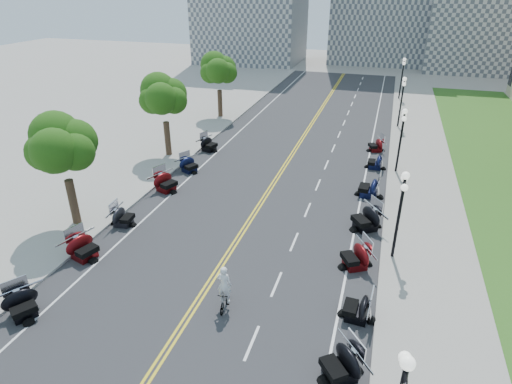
% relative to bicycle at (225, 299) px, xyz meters
% --- Properties ---
extents(ground, '(160.00, 160.00, 0.00)m').
position_rel_bicycle_xyz_m(ground, '(-1.36, 2.29, -0.49)').
color(ground, gray).
extents(road, '(16.00, 90.00, 0.01)m').
position_rel_bicycle_xyz_m(road, '(-1.36, 12.29, -0.48)').
color(road, '#333335').
rests_on(road, ground).
extents(centerline_yellow_a, '(0.12, 90.00, 0.00)m').
position_rel_bicycle_xyz_m(centerline_yellow_a, '(-1.48, 12.29, -0.48)').
color(centerline_yellow_a, yellow).
rests_on(centerline_yellow_a, road).
extents(centerline_yellow_b, '(0.12, 90.00, 0.00)m').
position_rel_bicycle_xyz_m(centerline_yellow_b, '(-1.24, 12.29, -0.48)').
color(centerline_yellow_b, yellow).
rests_on(centerline_yellow_b, road).
extents(edge_line_north, '(0.12, 90.00, 0.00)m').
position_rel_bicycle_xyz_m(edge_line_north, '(5.04, 12.29, -0.48)').
color(edge_line_north, white).
rests_on(edge_line_north, road).
extents(edge_line_south, '(0.12, 90.00, 0.00)m').
position_rel_bicycle_xyz_m(edge_line_south, '(-7.76, 12.29, -0.48)').
color(edge_line_south, white).
rests_on(edge_line_south, road).
extents(lane_dash_5, '(0.12, 2.00, 0.00)m').
position_rel_bicycle_xyz_m(lane_dash_5, '(1.84, -1.71, -0.48)').
color(lane_dash_5, white).
rests_on(lane_dash_5, road).
extents(lane_dash_6, '(0.12, 2.00, 0.00)m').
position_rel_bicycle_xyz_m(lane_dash_6, '(1.84, 2.29, -0.48)').
color(lane_dash_6, white).
rests_on(lane_dash_6, road).
extents(lane_dash_7, '(0.12, 2.00, 0.00)m').
position_rel_bicycle_xyz_m(lane_dash_7, '(1.84, 6.29, -0.48)').
color(lane_dash_7, white).
rests_on(lane_dash_7, road).
extents(lane_dash_8, '(0.12, 2.00, 0.00)m').
position_rel_bicycle_xyz_m(lane_dash_8, '(1.84, 10.29, -0.48)').
color(lane_dash_8, white).
rests_on(lane_dash_8, road).
extents(lane_dash_9, '(0.12, 2.00, 0.00)m').
position_rel_bicycle_xyz_m(lane_dash_9, '(1.84, 14.29, -0.48)').
color(lane_dash_9, white).
rests_on(lane_dash_9, road).
extents(lane_dash_10, '(0.12, 2.00, 0.00)m').
position_rel_bicycle_xyz_m(lane_dash_10, '(1.84, 18.29, -0.48)').
color(lane_dash_10, white).
rests_on(lane_dash_10, road).
extents(lane_dash_11, '(0.12, 2.00, 0.00)m').
position_rel_bicycle_xyz_m(lane_dash_11, '(1.84, 22.29, -0.48)').
color(lane_dash_11, white).
rests_on(lane_dash_11, road).
extents(lane_dash_12, '(0.12, 2.00, 0.00)m').
position_rel_bicycle_xyz_m(lane_dash_12, '(1.84, 26.29, -0.48)').
color(lane_dash_12, white).
rests_on(lane_dash_12, road).
extents(lane_dash_13, '(0.12, 2.00, 0.00)m').
position_rel_bicycle_xyz_m(lane_dash_13, '(1.84, 30.29, -0.48)').
color(lane_dash_13, white).
rests_on(lane_dash_13, road).
extents(lane_dash_14, '(0.12, 2.00, 0.00)m').
position_rel_bicycle_xyz_m(lane_dash_14, '(1.84, 34.29, -0.48)').
color(lane_dash_14, white).
rests_on(lane_dash_14, road).
extents(lane_dash_15, '(0.12, 2.00, 0.00)m').
position_rel_bicycle_xyz_m(lane_dash_15, '(1.84, 38.29, -0.48)').
color(lane_dash_15, white).
rests_on(lane_dash_15, road).
extents(lane_dash_16, '(0.12, 2.00, 0.00)m').
position_rel_bicycle_xyz_m(lane_dash_16, '(1.84, 42.29, -0.48)').
color(lane_dash_16, white).
rests_on(lane_dash_16, road).
extents(lane_dash_17, '(0.12, 2.00, 0.00)m').
position_rel_bicycle_xyz_m(lane_dash_17, '(1.84, 46.29, -0.48)').
color(lane_dash_17, white).
rests_on(lane_dash_17, road).
extents(lane_dash_18, '(0.12, 2.00, 0.00)m').
position_rel_bicycle_xyz_m(lane_dash_18, '(1.84, 50.29, -0.48)').
color(lane_dash_18, white).
rests_on(lane_dash_18, road).
extents(lane_dash_19, '(0.12, 2.00, 0.00)m').
position_rel_bicycle_xyz_m(lane_dash_19, '(1.84, 54.29, -0.48)').
color(lane_dash_19, white).
rests_on(lane_dash_19, road).
extents(sidewalk_north, '(5.00, 90.00, 0.15)m').
position_rel_bicycle_xyz_m(sidewalk_north, '(9.14, 12.29, -0.41)').
color(sidewalk_north, '#9E9991').
rests_on(sidewalk_north, ground).
extents(sidewalk_south, '(5.00, 90.00, 0.15)m').
position_rel_bicycle_xyz_m(sidewalk_south, '(-11.86, 12.29, -0.41)').
color(sidewalk_south, '#9E9991').
rests_on(sidewalk_south, ground).
extents(street_lamp_2, '(0.50, 1.20, 4.90)m').
position_rel_bicycle_xyz_m(street_lamp_2, '(7.24, 6.29, 2.11)').
color(street_lamp_2, black).
rests_on(street_lamp_2, sidewalk_north).
extents(street_lamp_3, '(0.50, 1.20, 4.90)m').
position_rel_bicycle_xyz_m(street_lamp_3, '(7.24, 18.29, 2.11)').
color(street_lamp_3, black).
rests_on(street_lamp_3, sidewalk_north).
extents(street_lamp_4, '(0.50, 1.20, 4.90)m').
position_rel_bicycle_xyz_m(street_lamp_4, '(7.24, 30.29, 2.11)').
color(street_lamp_4, black).
rests_on(street_lamp_4, sidewalk_north).
extents(street_lamp_5, '(0.50, 1.20, 4.90)m').
position_rel_bicycle_xyz_m(street_lamp_5, '(7.24, 42.29, 2.11)').
color(street_lamp_5, black).
rests_on(street_lamp_5, sidewalk_north).
extents(tree_2, '(4.80, 4.80, 9.20)m').
position_rel_bicycle_xyz_m(tree_2, '(-11.36, 4.29, 4.26)').
color(tree_2, '#235619').
rests_on(tree_2, sidewalk_south).
extents(tree_3, '(4.80, 4.80, 9.20)m').
position_rel_bicycle_xyz_m(tree_3, '(-11.36, 16.29, 4.26)').
color(tree_3, '#235619').
rests_on(tree_3, sidewalk_south).
extents(tree_4, '(4.80, 4.80, 9.20)m').
position_rel_bicycle_xyz_m(tree_4, '(-11.36, 28.29, 4.26)').
color(tree_4, '#235619').
rests_on(tree_4, sidewalk_south).
extents(motorcycle_n_4, '(2.85, 2.85, 1.42)m').
position_rel_bicycle_xyz_m(motorcycle_n_4, '(5.53, -2.33, 0.22)').
color(motorcycle_n_4, black).
rests_on(motorcycle_n_4, road).
extents(motorcycle_n_5, '(1.98, 1.98, 1.30)m').
position_rel_bicycle_xyz_m(motorcycle_n_5, '(5.83, 1.05, 0.16)').
color(motorcycle_n_5, black).
rests_on(motorcycle_n_5, road).
extents(motorcycle_n_6, '(2.75, 2.75, 1.41)m').
position_rel_bicycle_xyz_m(motorcycle_n_6, '(5.38, 4.92, 0.22)').
color(motorcycle_n_6, '#590A0C').
rests_on(motorcycle_n_6, road).
extents(motorcycle_n_7, '(3.10, 3.10, 1.55)m').
position_rel_bicycle_xyz_m(motorcycle_n_7, '(5.60, 8.98, 0.29)').
color(motorcycle_n_7, black).
rests_on(motorcycle_n_7, road).
extents(motorcycle_n_8, '(2.27, 2.27, 1.49)m').
position_rel_bicycle_xyz_m(motorcycle_n_8, '(5.49, 13.50, 0.26)').
color(motorcycle_n_8, black).
rests_on(motorcycle_n_8, road).
extents(motorcycle_n_9, '(1.84, 1.84, 1.27)m').
position_rel_bicycle_xyz_m(motorcycle_n_9, '(5.62, 18.72, 0.15)').
color(motorcycle_n_9, black).
rests_on(motorcycle_n_9, road).
extents(motorcycle_n_10, '(2.30, 2.30, 1.24)m').
position_rel_bicycle_xyz_m(motorcycle_n_10, '(5.46, 22.70, 0.13)').
color(motorcycle_n_10, '#590A0C').
rests_on(motorcycle_n_10, road).
extents(motorcycle_s_4, '(2.69, 2.69, 1.36)m').
position_rel_bicycle_xyz_m(motorcycle_s_4, '(-8.40, -3.18, 0.19)').
color(motorcycle_s_4, black).
rests_on(motorcycle_s_4, road).
extents(motorcycle_s_5, '(2.57, 2.57, 1.43)m').
position_rel_bicycle_xyz_m(motorcycle_s_5, '(-8.64, 1.40, 0.23)').
color(motorcycle_s_5, '#590A0C').
rests_on(motorcycle_s_5, road).
extents(motorcycle_s_6, '(1.93, 1.93, 1.25)m').
position_rel_bicycle_xyz_m(motorcycle_s_6, '(-8.58, 5.06, 0.14)').
color(motorcycle_s_6, black).
rests_on(motorcycle_s_6, road).
extents(motorcycle_s_7, '(2.66, 2.66, 1.44)m').
position_rel_bicycle_xyz_m(motorcycle_s_7, '(-8.36, 10.15, 0.24)').
color(motorcycle_s_7, '#590A0C').
rests_on(motorcycle_s_7, road).
extents(motorcycle_s_8, '(2.42, 2.42, 1.26)m').
position_rel_bicycle_xyz_m(motorcycle_s_8, '(-8.24, 13.73, 0.14)').
color(motorcycle_s_8, black).
rests_on(motorcycle_s_8, road).
extents(motorcycle_s_9, '(2.35, 2.35, 1.33)m').
position_rel_bicycle_xyz_m(motorcycle_s_9, '(-8.57, 18.47, 0.18)').
color(motorcycle_s_9, black).
rests_on(motorcycle_s_9, road).
extents(bicycle, '(0.64, 1.66, 0.97)m').
position_rel_bicycle_xyz_m(bicycle, '(0.00, 0.00, 0.00)').
color(bicycle, '#A51414').
rests_on(bicycle, road).
extents(cyclist_rider, '(0.69, 0.45, 1.90)m').
position_rel_bicycle_xyz_m(cyclist_rider, '(0.00, 0.00, 1.44)').
color(cyclist_rider, white).
rests_on(cyclist_rider, bicycle).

